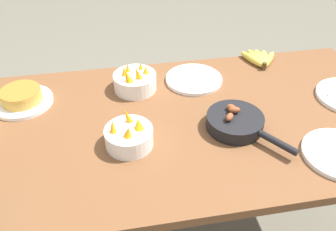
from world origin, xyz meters
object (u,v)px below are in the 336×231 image
at_px(empty_plate_near_front, 194,79).
at_px(frittata_plate_side, 22,98).
at_px(skillet, 236,122).
at_px(fruit_bowl_mango, 135,81).
at_px(fruit_bowl_citrus, 129,136).
at_px(banana_bunch, 260,59).

bearing_deg(empty_plate_near_front, frittata_plate_side, -176.62).
height_order(skillet, frittata_plate_side, skillet).
bearing_deg(fruit_bowl_mango, frittata_plate_side, -176.99).
bearing_deg(skillet, fruit_bowl_citrus, -122.36).
bearing_deg(empty_plate_near_front, fruit_bowl_mango, -175.97).
xyz_separation_m(banana_bunch, skillet, (-0.27, -0.44, 0.01)).
relative_size(skillet, empty_plate_near_front, 1.28).
height_order(skillet, empty_plate_near_front, skillet).
xyz_separation_m(skillet, fruit_bowl_mango, (-0.33, 0.32, 0.01)).
xyz_separation_m(fruit_bowl_mango, fruit_bowl_citrus, (-0.06, -0.34, -0.00)).
relative_size(skillet, fruit_bowl_citrus, 1.89).
distance_m(banana_bunch, skillet, 0.51).
bearing_deg(fruit_bowl_mango, banana_bunch, 11.43).
bearing_deg(fruit_bowl_citrus, frittata_plate_side, 141.49).
relative_size(frittata_plate_side, fruit_bowl_mango, 1.31).
distance_m(banana_bunch, empty_plate_near_front, 0.36).
bearing_deg(frittata_plate_side, fruit_bowl_citrus, -38.51).
distance_m(skillet, frittata_plate_side, 0.83).
distance_m(frittata_plate_side, fruit_bowl_citrus, 0.50).
bearing_deg(banana_bunch, frittata_plate_side, -172.14).
distance_m(skillet, fruit_bowl_mango, 0.46).
relative_size(banana_bunch, empty_plate_near_front, 0.74).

